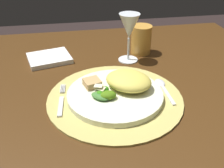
# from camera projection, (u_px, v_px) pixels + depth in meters

# --- Properties ---
(dining_table) EXTENTS (1.12, 1.09, 0.75)m
(dining_table) POSITION_uv_depth(u_px,v_px,m) (134.00, 128.00, 0.89)
(dining_table) COLOR #442810
(dining_table) RESTS_ON ground
(placemat) EXTENTS (0.39, 0.39, 0.01)m
(placemat) POSITION_uv_depth(u_px,v_px,m) (115.00, 98.00, 0.74)
(placemat) COLOR tan
(placemat) RESTS_ON dining_table
(dinner_plate) EXTENTS (0.27, 0.27, 0.02)m
(dinner_plate) POSITION_uv_depth(u_px,v_px,m) (115.00, 95.00, 0.74)
(dinner_plate) COLOR silver
(dinner_plate) RESTS_ON placemat
(pasta_serving) EXTENTS (0.18, 0.17, 0.04)m
(pasta_serving) POSITION_uv_depth(u_px,v_px,m) (129.00, 81.00, 0.74)
(pasta_serving) COLOR #DDCB54
(pasta_serving) RESTS_ON dinner_plate
(salad_greens) EXTENTS (0.08, 0.08, 0.03)m
(salad_greens) POSITION_uv_depth(u_px,v_px,m) (103.00, 94.00, 0.71)
(salad_greens) COLOR #4A7813
(salad_greens) RESTS_ON dinner_plate
(bread_piece) EXTENTS (0.06, 0.06, 0.02)m
(bread_piece) POSITION_uv_depth(u_px,v_px,m) (92.00, 83.00, 0.76)
(bread_piece) COLOR tan
(bread_piece) RESTS_ON dinner_plate
(fork) EXTENTS (0.02, 0.16, 0.00)m
(fork) POSITION_uv_depth(u_px,v_px,m) (61.00, 101.00, 0.72)
(fork) COLOR silver
(fork) RESTS_ON placemat
(spoon) EXTENTS (0.03, 0.14, 0.01)m
(spoon) POSITION_uv_depth(u_px,v_px,m) (162.00, 86.00, 0.79)
(spoon) COLOR silver
(spoon) RESTS_ON placemat
(napkin) EXTENTS (0.17, 0.16, 0.02)m
(napkin) POSITION_uv_depth(u_px,v_px,m) (49.00, 58.00, 0.96)
(napkin) COLOR silver
(napkin) RESTS_ON dining_table
(wine_glass) EXTENTS (0.07, 0.07, 0.17)m
(wine_glass) POSITION_uv_depth(u_px,v_px,m) (129.00, 28.00, 0.90)
(wine_glass) COLOR silver
(wine_glass) RESTS_ON dining_table
(amber_tumbler) EXTENTS (0.08, 0.08, 0.11)m
(amber_tumbler) POSITION_uv_depth(u_px,v_px,m) (141.00, 40.00, 0.99)
(amber_tumbler) COLOR gold
(amber_tumbler) RESTS_ON dining_table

